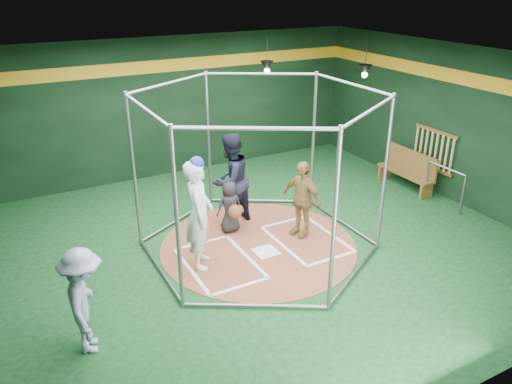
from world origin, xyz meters
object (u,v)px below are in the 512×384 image
batter_figure (199,213)px  umpire (230,180)px  visitor_leopard (301,199)px  dugout_bench (408,169)px

batter_figure → umpire: size_ratio=1.06×
batter_figure → visitor_leopard: bearing=2.9°
umpire → visitor_leopard: bearing=108.7°
visitor_leopard → umpire: umpire is taller
umpire → batter_figure: bearing=21.6°
visitor_leopard → dugout_bench: bearing=85.9°
batter_figure → dugout_bench: bearing=9.1°
visitor_leopard → dugout_bench: size_ratio=0.97×
batter_figure → dugout_bench: batter_figure is taller
visitor_leopard → dugout_bench: visitor_leopard is taller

